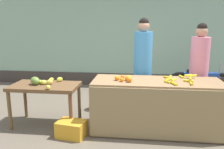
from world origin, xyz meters
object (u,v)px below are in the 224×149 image
at_px(vendor_woman_pink_shirt, 199,72).
at_px(parked_motorcycle, 200,82).
at_px(vendor_woman_blue_shirt, 143,68).
at_px(produce_crate, 71,129).
at_px(produce_sack, 100,97).

height_order(vendor_woman_pink_shirt, parked_motorcycle, vendor_woman_pink_shirt).
relative_size(vendor_woman_blue_shirt, produce_crate, 4.29).
xyz_separation_m(parked_motorcycle, produce_crate, (-2.51, -2.25, -0.27)).
height_order(parked_motorcycle, produce_crate, parked_motorcycle).
distance_m(produce_crate, produce_sack, 1.31).
bearing_deg(produce_sack, vendor_woman_pink_shirt, -6.98).
distance_m(vendor_woman_blue_shirt, produce_crate, 1.74).
bearing_deg(produce_crate, produce_sack, 78.53).
xyz_separation_m(vendor_woman_pink_shirt, produce_sack, (-1.90, 0.23, -0.63)).
bearing_deg(parked_motorcycle, produce_crate, -138.12).
xyz_separation_m(vendor_woman_blue_shirt, produce_crate, (-1.12, -1.04, -0.82)).
relative_size(vendor_woman_blue_shirt, vendor_woman_pink_shirt, 1.05).
height_order(vendor_woman_blue_shirt, produce_sack, vendor_woman_blue_shirt).
xyz_separation_m(vendor_woman_blue_shirt, vendor_woman_pink_shirt, (1.04, 0.01, -0.05)).
height_order(produce_crate, produce_sack, produce_sack).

